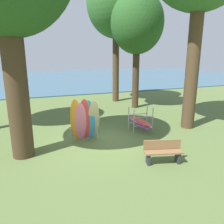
{
  "coord_description": "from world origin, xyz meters",
  "views": [
    {
      "loc": [
        -2.66,
        -8.9,
        3.86
      ],
      "look_at": [
        1.18,
        0.97,
        1.1
      ],
      "focal_mm": 34.96,
      "sensor_mm": 36.0,
      "label": 1
    }
  ],
  "objects_px": {
    "tree_far_right_back": "(116,4)",
    "board_storage_rack": "(140,122)",
    "leaning_board_pile": "(85,121)",
    "park_bench": "(163,151)",
    "tree_mid_behind": "(137,24)"
  },
  "relations": [
    {
      "from": "board_storage_rack",
      "to": "park_bench",
      "type": "relative_size",
      "value": 1.46
    },
    {
      "from": "leaning_board_pile",
      "to": "board_storage_rack",
      "type": "xyz_separation_m",
      "value": [
        3.08,
        0.44,
        -0.52
      ]
    },
    {
      "from": "tree_mid_behind",
      "to": "board_storage_rack",
      "type": "bearing_deg",
      "value": -114.24
    },
    {
      "from": "tree_far_right_back",
      "to": "leaning_board_pile",
      "type": "bearing_deg",
      "value": -120.76
    },
    {
      "from": "tree_mid_behind",
      "to": "leaning_board_pile",
      "type": "height_order",
      "value": "tree_mid_behind"
    },
    {
      "from": "leaning_board_pile",
      "to": "tree_mid_behind",
      "type": "bearing_deg",
      "value": 45.05
    },
    {
      "from": "leaning_board_pile",
      "to": "park_bench",
      "type": "height_order",
      "value": "leaning_board_pile"
    },
    {
      "from": "tree_far_right_back",
      "to": "board_storage_rack",
      "type": "bearing_deg",
      "value": -102.63
    },
    {
      "from": "tree_mid_behind",
      "to": "board_storage_rack",
      "type": "height_order",
      "value": "tree_mid_behind"
    },
    {
      "from": "tree_mid_behind",
      "to": "board_storage_rack",
      "type": "relative_size",
      "value": 3.86
    },
    {
      "from": "tree_mid_behind",
      "to": "park_bench",
      "type": "relative_size",
      "value": 5.62
    },
    {
      "from": "board_storage_rack",
      "to": "tree_mid_behind",
      "type": "bearing_deg",
      "value": 65.76
    },
    {
      "from": "leaning_board_pile",
      "to": "tree_far_right_back",
      "type": "bearing_deg",
      "value": 59.24
    },
    {
      "from": "leaning_board_pile",
      "to": "park_bench",
      "type": "bearing_deg",
      "value": -55.44
    },
    {
      "from": "leaning_board_pile",
      "to": "board_storage_rack",
      "type": "bearing_deg",
      "value": 8.21
    }
  ]
}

